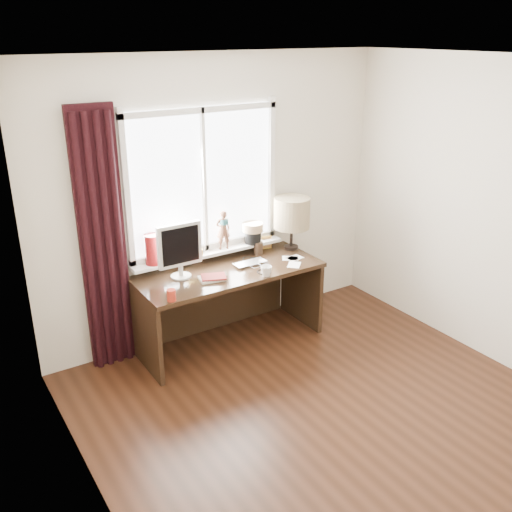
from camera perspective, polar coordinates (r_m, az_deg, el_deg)
floor at (r=4.45m, az=9.67°, el=-17.13°), size 3.50×4.00×0.00m
ceiling at (r=3.48m, az=12.48°, el=18.49°), size 3.50×4.00×0.00m
wall_back at (r=5.31m, az=-3.91°, el=5.66°), size 3.50×0.00×2.60m
wall_left at (r=2.97m, az=-15.06°, el=-8.76°), size 0.00×4.00×2.60m
laptop at (r=5.25m, az=-0.60°, el=-0.72°), size 0.31×0.20×0.02m
mug at (r=4.99m, az=1.03°, el=-1.49°), size 0.14×0.14×0.10m
red_cup at (r=4.60m, az=-8.46°, el=-3.89°), size 0.07×0.07×0.10m
window at (r=5.20m, az=-5.13°, el=5.28°), size 1.52×0.23×1.40m
curtain at (r=4.87m, az=-15.06°, el=1.14°), size 0.38×0.09×2.25m
desk at (r=5.32m, az=-3.22°, el=-3.44°), size 1.70×0.70×0.75m
monitor at (r=4.93m, az=-7.65°, el=0.86°), size 0.40×0.18×0.49m
notebook_stack at (r=4.95m, az=-4.36°, el=-2.18°), size 0.26×0.22×0.03m
brush_holder at (r=5.47m, az=0.23°, el=0.81°), size 0.09×0.09×0.25m
icon_frame at (r=5.61m, az=1.07°, el=1.38°), size 0.10×0.04×0.13m
table_lamp at (r=5.52m, az=3.61°, el=4.26°), size 0.35×0.35×0.52m
loose_papers at (r=5.35m, az=3.72°, el=-0.42°), size 0.28×0.33×0.00m
desk_cables at (r=5.24m, az=0.08°, el=-0.84°), size 0.25×0.48×0.01m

